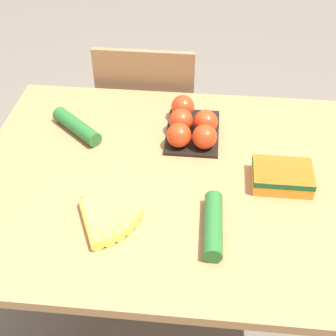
# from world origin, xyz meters

# --- Properties ---
(ground_plane) EXTENTS (12.00, 12.00, 0.00)m
(ground_plane) POSITION_xyz_m (0.00, 0.00, 0.00)
(ground_plane) COLOR #665B51
(dining_table) EXTENTS (1.17, 0.93, 0.75)m
(dining_table) POSITION_xyz_m (0.00, 0.00, 0.65)
(dining_table) COLOR #9E7044
(dining_table) RESTS_ON ground_plane
(chair) EXTENTS (0.42, 0.40, 0.89)m
(chair) POSITION_xyz_m (-0.14, 0.65, 0.47)
(chair) COLOR #8E6642
(chair) RESTS_ON ground_plane
(banana_bunch) EXTENTS (0.18, 0.18, 0.04)m
(banana_bunch) POSITION_xyz_m (-0.16, -0.20, 0.77)
(banana_bunch) COLOR brown
(banana_bunch) RESTS_ON dining_table
(tomato_pack) EXTENTS (0.17, 0.25, 0.09)m
(tomato_pack) POSITION_xyz_m (0.05, 0.20, 0.80)
(tomato_pack) COLOR black
(tomato_pack) RESTS_ON dining_table
(carrot_bag) EXTENTS (0.17, 0.13, 0.05)m
(carrot_bag) POSITION_xyz_m (0.33, 0.00, 0.78)
(carrot_bag) COLOR orange
(carrot_bag) RESTS_ON dining_table
(cucumber_near) EXTENTS (0.05, 0.21, 0.05)m
(cucumber_near) POSITION_xyz_m (0.14, -0.21, 0.78)
(cucumber_near) COLOR #236028
(cucumber_near) RESTS_ON dining_table
(cucumber_far) EXTENTS (0.19, 0.18, 0.05)m
(cucumber_far) POSITION_xyz_m (-0.32, 0.19, 0.78)
(cucumber_far) COLOR #236028
(cucumber_far) RESTS_ON dining_table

